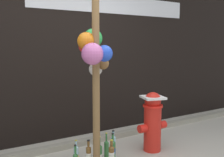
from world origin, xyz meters
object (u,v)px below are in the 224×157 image
at_px(fire_hydrant, 153,120).
at_px(bottle_2, 113,150).
at_px(bottle_4, 113,146).
at_px(bottle_6, 99,154).
at_px(bottle_0, 76,155).
at_px(bottle_3, 112,156).
at_px(bottle_5, 106,151).
at_px(bottle_1, 89,156).
at_px(memorial_post, 94,33).

bearing_deg(fire_hydrant, bottle_2, 179.09).
bearing_deg(bottle_4, bottle_6, -161.66).
distance_m(bottle_0, bottle_2, 0.48).
bearing_deg(bottle_2, fire_hydrant, -0.91).
distance_m(fire_hydrant, bottle_3, 0.87).
xyz_separation_m(bottle_2, bottle_6, (-0.21, -0.01, -0.00)).
xyz_separation_m(bottle_0, bottle_3, (0.33, -0.31, 0.02)).
bearing_deg(bottle_4, bottle_5, -151.60).
bearing_deg(bottle_0, bottle_1, -50.05).
bearing_deg(bottle_6, bottle_1, -173.42).
height_order(memorial_post, bottle_4, memorial_post).
distance_m(bottle_0, bottle_6, 0.28).
xyz_separation_m(bottle_3, bottle_4, (0.20, 0.29, -0.01)).
relative_size(bottle_0, bottle_2, 0.91).
relative_size(bottle_0, bottle_4, 0.90).
xyz_separation_m(fire_hydrant, bottle_4, (-0.60, 0.09, -0.29)).
xyz_separation_m(bottle_1, bottle_6, (0.16, 0.02, -0.01)).
height_order(fire_hydrant, bottle_0, fire_hydrant).
relative_size(bottle_0, bottle_1, 0.95).
bearing_deg(bottle_2, bottle_3, -125.43).
bearing_deg(bottle_0, bottle_3, -43.09).
bearing_deg(bottle_5, bottle_3, -103.35).
bearing_deg(bottle_4, fire_hydrant, -8.75).
relative_size(memorial_post, bottle_0, 8.98).
distance_m(bottle_3, bottle_6, 0.21).
bearing_deg(bottle_1, bottle_4, 14.16).
xyz_separation_m(bottle_1, bottle_3, (0.22, -0.18, 0.01)).
bearing_deg(bottle_6, memorial_post, -147.31).
relative_size(fire_hydrant, bottle_1, 2.41).
height_order(bottle_1, bottle_4, bottle_4).
height_order(bottle_0, bottle_6, bottle_6).
distance_m(memorial_post, bottle_3, 1.49).
bearing_deg(bottle_6, bottle_0, 157.32).
height_order(bottle_2, bottle_6, same).
relative_size(bottle_0, bottle_5, 0.85).
xyz_separation_m(fire_hydrant, bottle_5, (-0.75, 0.01, -0.29)).
bearing_deg(bottle_2, bottle_6, -177.96).
distance_m(bottle_3, bottle_4, 0.35).
xyz_separation_m(bottle_3, bottle_5, (0.05, 0.20, -0.00)).
bearing_deg(memorial_post, fire_hydrant, 3.08).
relative_size(bottle_0, bottle_3, 0.91).
bearing_deg(bottle_1, bottle_6, 6.58).
xyz_separation_m(bottle_2, bottle_5, (-0.10, -0.00, 0.01)).
bearing_deg(fire_hydrant, bottle_1, -179.16).
height_order(bottle_0, bottle_3, bottle_3).
height_order(memorial_post, fire_hydrant, memorial_post).
bearing_deg(bottle_6, bottle_4, 18.34).
xyz_separation_m(memorial_post, bottle_6, (0.08, 0.05, -1.50)).
relative_size(fire_hydrant, bottle_5, 2.17).
height_order(bottle_3, bottle_5, bottle_5).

